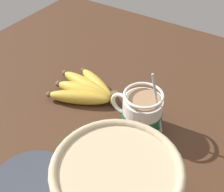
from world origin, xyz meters
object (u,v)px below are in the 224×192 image
coffee_mug (142,113)px  woven_basket (117,191)px  banana_bunch (86,90)px  small_plate (31,184)px

coffee_mug → woven_basket: bearing=107.8°
coffee_mug → banana_bunch: size_ratio=0.83×
banana_bunch → woven_basket: (-24.04, 23.67, 5.63)cm
coffee_mug → small_plate: size_ratio=0.97×
banana_bunch → small_plate: size_ratio=1.18×
coffee_mug → banana_bunch: coffee_mug is taller
coffee_mug → woven_basket: (-6.77, 21.07, 3.02)cm
banana_bunch → small_plate: 28.35cm
coffee_mug → woven_basket: 22.34cm
coffee_mug → banana_bunch: bearing=-8.6°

